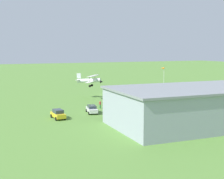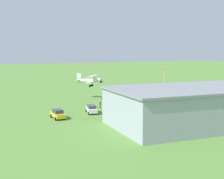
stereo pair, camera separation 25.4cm
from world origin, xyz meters
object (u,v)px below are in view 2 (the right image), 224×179
car_yellow (58,114)px  windsock (163,70)px  hangar (191,106)px  car_orange (124,106)px  car_grey (161,103)px  car_white (92,109)px  person_at_fence_line (143,104)px  person_walking_on_apron (146,103)px  person_watching_takeoff (123,103)px  biplane (90,80)px  car_green (190,101)px  person_by_parked_cars (100,105)px

car_yellow → windsock: (-45.51, -34.74, 4.94)m
hangar → car_orange: bearing=-75.1°
car_grey → car_yellow: size_ratio=1.08×
car_white → person_at_fence_line: size_ratio=2.69×
car_grey → person_walking_on_apron: car_grey is taller
car_white → car_yellow: car_yellow is taller
car_white → person_watching_takeoff: bearing=-153.8°
biplane → car_white: biplane is taller
car_grey → person_at_fence_line: person_at_fence_line is taller
hangar → biplane: (5.05, -35.01, 1.54)m
car_green → person_by_parked_cars: car_green is taller
person_watching_takeoff → biplane: bearing=-78.6°
person_at_fence_line → biplane: bearing=-72.9°
car_green → biplane: bearing=-47.7°
car_grey → windsock: (-21.36, -32.10, 4.94)m
car_orange → person_watching_takeoff: car_orange is taller
hangar → car_green: hangar is taller
person_walking_on_apron → car_white: bearing=6.2°
hangar → windsock: (-26.34, -48.96, 2.60)m
windsock → car_green: bearing=66.7°
person_walking_on_apron → person_watching_takeoff: (4.05, -3.14, -0.01)m
windsock → hangar: bearing=61.7°
car_grey → hangar: bearing=73.6°
car_grey → person_watching_takeoff: 8.40m
car_grey → windsock: size_ratio=0.70×
hangar → person_walking_on_apron: (-1.81, -18.01, -2.41)m
person_at_fence_line → car_white: bearing=2.7°
car_white → person_watching_takeoff: 10.45m
biplane → car_green: 25.89m
hangar → person_at_fence_line: size_ratio=15.51×
car_grey → windsock: bearing=-123.6°
biplane → car_orange: 19.03m
car_green → person_at_fence_line: 11.77m
biplane → hangar: bearing=98.2°
car_orange → person_by_parked_cars: bearing=-49.7°
car_green → windsock: (-14.15, -32.87, 4.96)m
hangar → car_white: bearing=-54.9°
car_yellow → car_green: bearing=-176.6°
person_watching_takeoff → person_by_parked_cars: bearing=3.7°
person_walking_on_apron → windsock: size_ratio=0.24×
hangar → person_walking_on_apron: size_ratio=16.95×
car_yellow → biplane: bearing=-124.2°
car_white → person_walking_on_apron: bearing=-173.8°
car_orange → car_yellow: car_yellow is taller
car_grey → car_orange: bearing=2.8°
car_yellow → person_watching_takeoff: (-16.93, -6.92, -0.09)m
car_white → person_by_parked_cars: size_ratio=2.89×
biplane → person_at_fence_line: bearing=107.1°
car_yellow → person_at_fence_line: 19.85m
person_walking_on_apron → person_at_fence_line: 1.62m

